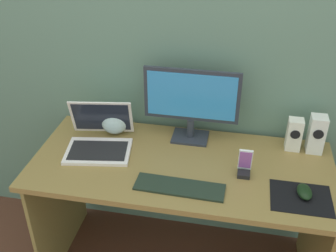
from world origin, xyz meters
name	(u,v)px	position (x,y,z in m)	size (l,w,h in m)	color
wall_back	(196,26)	(0.00, 0.36, 1.25)	(6.00, 0.04, 2.50)	slate
desk	(181,187)	(0.00, 0.00, 0.57)	(1.40, 0.62, 0.71)	olive
monitor	(191,101)	(0.01, 0.22, 0.92)	(0.46, 0.14, 0.38)	#2A2F3B
speaker_right	(317,134)	(0.61, 0.22, 0.81)	(0.07, 0.08, 0.19)	white
speaker_near_monitor	(294,134)	(0.51, 0.22, 0.79)	(0.07, 0.07, 0.16)	white
laptop	(99,140)	(-0.41, 0.05, 0.76)	(0.35, 0.33, 0.22)	white
fishbowl	(115,120)	(-0.38, 0.20, 0.78)	(0.15, 0.15, 0.15)	silver
keyboard_external	(180,187)	(0.02, -0.18, 0.72)	(0.39, 0.11, 0.01)	#1F2C21
mousepad	(301,198)	(0.53, -0.14, 0.71)	(0.25, 0.20, 0.00)	black
mouse	(304,192)	(0.54, -0.12, 0.73)	(0.06, 0.10, 0.04)	black
phone_in_dock	(245,166)	(0.29, -0.03, 0.76)	(0.06, 0.06, 0.14)	black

